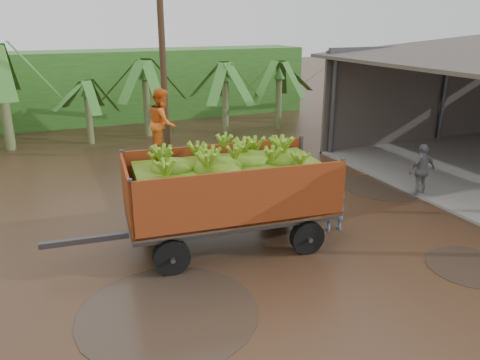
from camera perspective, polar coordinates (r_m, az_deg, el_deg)
name	(u,v)px	position (r m, az deg, el deg)	size (l,w,h in m)	color
ground	(279,232)	(11.96, 4.76, -6.40)	(100.00, 100.00, 0.00)	black
hedge_north	(103,86)	(25.91, -16.33, 10.92)	(22.00, 3.00, 3.60)	#2D661E
banana_trailer	(228,188)	(10.81, -1.48, -0.96)	(6.64, 2.73, 3.70)	#BF471B
man_blue	(335,199)	(11.97, 11.48, -2.29)	(0.62, 0.40, 1.69)	#6E8FC9
man_grey	(422,170)	(15.06, 21.29, 1.12)	(0.96, 0.40, 1.65)	slate
utility_pole	(162,44)	(17.93, -9.49, 16.07)	(1.20, 0.24, 8.43)	#47301E
banana_plants	(45,125)	(17.16, -22.72, 6.24)	(25.02, 20.34, 4.34)	#2D661E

